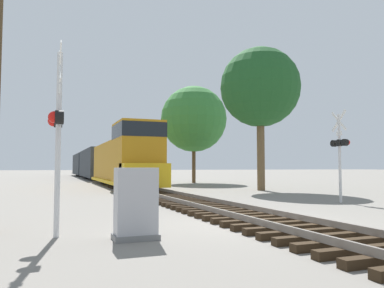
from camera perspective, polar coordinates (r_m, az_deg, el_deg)
name	(u,v)px	position (r m, az deg, el deg)	size (l,w,h in m)	color
ground_plane	(259,223)	(10.61, 10.24, -11.81)	(400.00, 400.00, 0.00)	slate
rail_track_bed	(259,218)	(10.59, 10.23, -11.08)	(2.60, 160.00, 0.31)	black
freight_train	(96,164)	(47.88, -14.35, -2.92)	(2.87, 53.67, 4.49)	#B77A14
crossing_signal_near	(57,126)	(8.85, -19.83, 2.59)	(0.33, 1.00, 4.28)	silver
crossing_signal_far	(340,147)	(17.66, 21.63, -0.39)	(0.35, 1.00, 4.04)	silver
relay_cabinet	(136,204)	(8.17, -8.56, -9.01)	(0.95, 0.60, 1.52)	slate
tree_far_right	(260,88)	(25.80, 10.34, 8.45)	(5.35, 5.35, 9.59)	brown
tree_mid_background	(194,119)	(37.16, 0.27, 3.82)	(6.52, 6.52, 9.57)	brown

